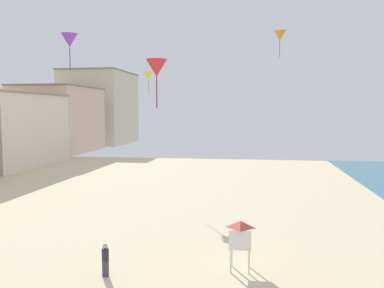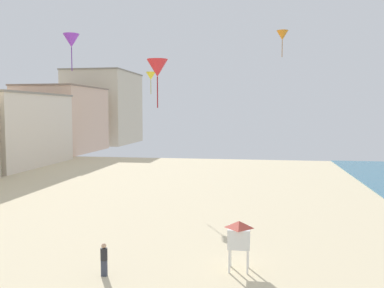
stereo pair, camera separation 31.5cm
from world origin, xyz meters
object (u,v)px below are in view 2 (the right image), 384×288
kite_flyer (104,258)px  kite_orange_delta (282,35)px  lifeguard_stand (239,235)px  kite_purple_delta_2 (71,41)px  kite_red_delta (157,68)px  kite_yellow_delta (151,76)px

kite_flyer → kite_orange_delta: kite_orange_delta is taller
lifeguard_stand → kite_purple_delta_2: size_ratio=0.82×
lifeguard_stand → kite_red_delta: kite_red_delta is taller
kite_flyer → kite_yellow_delta: size_ratio=0.69×
kite_flyer → kite_orange_delta: 34.22m
lifeguard_stand → kite_yellow_delta: bearing=109.8°
kite_yellow_delta → kite_orange_delta: 15.21m
kite_yellow_delta → kite_orange_delta: (14.02, 3.73, 4.57)m
kite_flyer → lifeguard_stand: 6.79m
kite_yellow_delta → kite_purple_delta_2: (-4.13, -10.41, 2.16)m
kite_orange_delta → kite_purple_delta_2: kite_orange_delta is taller
kite_yellow_delta → kite_red_delta: kite_yellow_delta is taller
kite_flyer → kite_orange_delta: (9.78, 28.90, 15.49)m
lifeguard_stand → kite_yellow_delta: 27.58m
kite_flyer → kite_orange_delta: bearing=-11.2°
kite_yellow_delta → kite_orange_delta: bearing=14.9°
kite_orange_delta → lifeguard_stand: bearing=-96.9°
kite_yellow_delta → kite_flyer: bearing=-80.4°
lifeguard_stand → kite_orange_delta: kite_orange_delta is taller
kite_flyer → kite_red_delta: bearing=6.8°
kite_flyer → kite_orange_delta: size_ratio=0.56×
kite_yellow_delta → kite_purple_delta_2: kite_purple_delta_2 is taller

